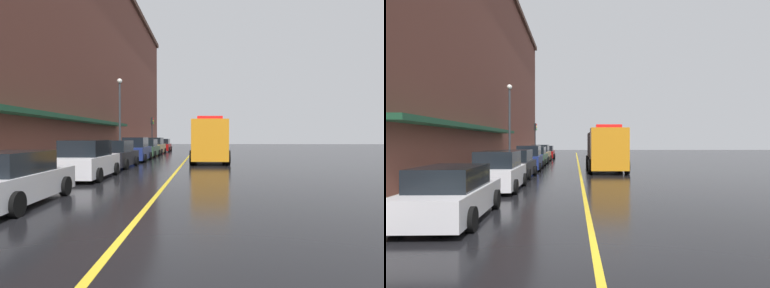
{
  "view_description": "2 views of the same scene",
  "coord_description": "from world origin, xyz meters",
  "views": [
    {
      "loc": [
        1.61,
        -6.43,
        1.96
      ],
      "look_at": [
        0.24,
        28.42,
        1.18
      ],
      "focal_mm": 31.41,
      "sensor_mm": 36.0,
      "label": 1
    },
    {
      "loc": [
        -0.43,
        -7.22,
        2.26
      ],
      "look_at": [
        -0.05,
        26.03,
        1.96
      ],
      "focal_mm": 33.02,
      "sensor_mm": 36.0,
      "label": 2
    }
  ],
  "objects": [
    {
      "name": "parked_car_2",
      "position": [
        -3.91,
        14.39,
        0.8
      ],
      "size": [
        2.11,
        4.28,
        1.72
      ],
      "rotation": [
        0.0,
        0.0,
        1.54
      ],
      "color": "black",
      "rests_on": "ground"
    },
    {
      "name": "parking_meter_1",
      "position": [
        -5.35,
        10.63,
        1.06
      ],
      "size": [
        0.14,
        0.18,
        1.33
      ],
      "color": "#4C4C51",
      "rests_on": "sidewalk_left"
    },
    {
      "name": "street_lamp_left",
      "position": [
        -5.95,
        23.04,
        4.4
      ],
      "size": [
        0.44,
        0.44,
        6.94
      ],
      "color": "#33383D",
      "rests_on": "sidewalk_left"
    },
    {
      "name": "sidewalk_left",
      "position": [
        -6.2,
        25.0,
        0.07
      ],
      "size": [
        2.4,
        70.0,
        0.15
      ],
      "primitive_type": "cube",
      "color": "#9E9B93",
      "rests_on": "ground"
    },
    {
      "name": "lane_center_stripe",
      "position": [
        0.0,
        25.0,
        0.0
      ],
      "size": [
        0.16,
        70.0,
        0.01
      ],
      "primitive_type": "cube",
      "color": "gold",
      "rests_on": "ground"
    },
    {
      "name": "parking_meter_0",
      "position": [
        -5.35,
        18.4,
        1.06
      ],
      "size": [
        0.14,
        0.18,
        1.33
      ],
      "color": "#4C4C51",
      "rests_on": "sidewalk_left"
    },
    {
      "name": "parked_car_3",
      "position": [
        -3.88,
        20.07,
        0.88
      ],
      "size": [
        2.1,
        4.76,
        1.89
      ],
      "rotation": [
        0.0,
        0.0,
        1.59
      ],
      "color": "navy",
      "rests_on": "ground"
    },
    {
      "name": "parked_car_4",
      "position": [
        -3.95,
        25.58,
        0.8
      ],
      "size": [
        2.09,
        4.68,
        1.71
      ],
      "rotation": [
        0.0,
        0.0,
        1.57
      ],
      "color": "#2D5133",
      "rests_on": "ground"
    },
    {
      "name": "ground_plane",
      "position": [
        0.0,
        25.0,
        0.0
      ],
      "size": [
        112.0,
        112.0,
        0.0
      ],
      "primitive_type": "plane",
      "color": "black"
    },
    {
      "name": "parked_car_6",
      "position": [
        -3.92,
        37.09,
        0.78
      ],
      "size": [
        2.17,
        4.52,
        1.66
      ],
      "rotation": [
        0.0,
        0.0,
        1.58
      ],
      "color": "maroon",
      "rests_on": "ground"
    },
    {
      "name": "traffic_light_near",
      "position": [
        -5.29,
        36.95,
        3.16
      ],
      "size": [
        0.38,
        0.36,
        4.3
      ],
      "color": "#232326",
      "rests_on": "sidewalk_left"
    },
    {
      "name": "utility_truck",
      "position": [
        1.97,
        19.96,
        1.61
      ],
      "size": [
        2.89,
        9.03,
        3.37
      ],
      "rotation": [
        0.0,
        0.0,
        -1.58
      ],
      "color": "orange",
      "rests_on": "ground"
    },
    {
      "name": "brick_building_left",
      "position": [
        -12.6,
        24.0,
        9.51
      ],
      "size": [
        11.56,
        64.0,
        19.0
      ],
      "color": "brown",
      "rests_on": "ground"
    },
    {
      "name": "parked_car_5",
      "position": [
        -4.04,
        30.96,
        0.86
      ],
      "size": [
        2.16,
        4.55,
        1.85
      ],
      "rotation": [
        0.0,
        0.0,
        1.56
      ],
      "color": "#A5844C",
      "rests_on": "ground"
    },
    {
      "name": "parked_car_0",
      "position": [
        -3.9,
        2.9,
        0.73
      ],
      "size": [
        2.1,
        4.88,
        1.54
      ],
      "rotation": [
        0.0,
        0.0,
        1.59
      ],
      "color": "silver",
      "rests_on": "ground"
    },
    {
      "name": "parked_car_1",
      "position": [
        -3.87,
        8.97,
        0.83
      ],
      "size": [
        2.12,
        4.49,
        1.79
      ],
      "rotation": [
        0.0,
        0.0,
        1.57
      ],
      "color": "silver",
      "rests_on": "ground"
    }
  ]
}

